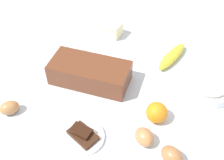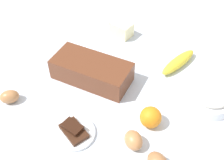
{
  "view_description": "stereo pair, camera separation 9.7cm",
  "coord_description": "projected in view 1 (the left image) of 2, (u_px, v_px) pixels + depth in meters",
  "views": [
    {
      "loc": [
        -0.34,
        0.59,
        0.73
      ],
      "look_at": [
        0.0,
        0.0,
        0.04
      ],
      "focal_mm": 44.88,
      "sensor_mm": 36.0,
      "label": 1
    },
    {
      "loc": [
        -0.42,
        0.54,
        0.73
      ],
      "look_at": [
        0.0,
        0.0,
        0.04
      ],
      "focal_mm": 44.88,
      "sensor_mm": 36.0,
      "label": 2
    }
  ],
  "objects": [
    {
      "name": "egg_near_butter",
      "position": [
        172.0,
        156.0,
        0.78
      ],
      "size": [
        0.08,
        0.07,
        0.05
      ],
      "primitive_type": "ellipsoid",
      "rotation": [
        0.0,
        1.57,
        2.84
      ],
      "color": "#A16C41",
      "rests_on": "ground_plane"
    },
    {
      "name": "flour_bowl",
      "position": [
        208.0,
        87.0,
        0.96
      ],
      "size": [
        0.16,
        0.16,
        0.07
      ],
      "color": "white",
      "rests_on": "ground_plane"
    },
    {
      "name": "egg_beside_bowl",
      "position": [
        144.0,
        137.0,
        0.82
      ],
      "size": [
        0.08,
        0.08,
        0.05
      ],
      "primitive_type": "ellipsoid",
      "rotation": [
        0.0,
        1.57,
        2.66
      ],
      "color": "#B87D4B",
      "rests_on": "ground_plane"
    },
    {
      "name": "butter_block",
      "position": [
        111.0,
        29.0,
        1.21
      ],
      "size": [
        0.09,
        0.06,
        0.06
      ],
      "primitive_type": "cube",
      "rotation": [
        0.0,
        0.0,
        -0.01
      ],
      "color": "#F4EDB2",
      "rests_on": "ground_plane"
    },
    {
      "name": "ground_plane",
      "position": [
        112.0,
        90.0,
        1.01
      ],
      "size": [
        2.4,
        2.4,
        0.02
      ],
      "primitive_type": "cube",
      "color": "silver"
    },
    {
      "name": "loaf_pan",
      "position": [
        90.0,
        72.0,
        1.0
      ],
      "size": [
        0.3,
        0.19,
        0.08
      ],
      "rotation": [
        0.0,
        0.0,
        0.21
      ],
      "color": "brown",
      "rests_on": "ground_plane"
    },
    {
      "name": "orange_fruit",
      "position": [
        157.0,
        113.0,
        0.88
      ],
      "size": [
        0.07,
        0.07,
        0.07
      ],
      "primitive_type": "sphere",
      "color": "orange",
      "rests_on": "ground_plane"
    },
    {
      "name": "egg_loose",
      "position": [
        9.0,
        108.0,
        0.91
      ],
      "size": [
        0.07,
        0.08,
        0.05
      ],
      "primitive_type": "ellipsoid",
      "rotation": [
        0.0,
        1.57,
        0.93
      ],
      "color": "#B17748",
      "rests_on": "ground_plane"
    },
    {
      "name": "chocolate_plate",
      "position": [
        83.0,
        136.0,
        0.84
      ],
      "size": [
        0.13,
        0.13,
        0.03
      ],
      "color": "white",
      "rests_on": "ground_plane"
    },
    {
      "name": "banana",
      "position": [
        172.0,
        56.0,
        1.09
      ],
      "size": [
        0.07,
        0.19,
        0.04
      ],
      "primitive_type": "ellipsoid",
      "rotation": [
        0.0,
        0.0,
        1.44
      ],
      "color": "yellow",
      "rests_on": "ground_plane"
    }
  ]
}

